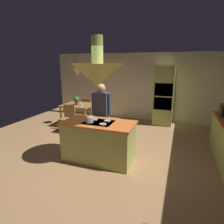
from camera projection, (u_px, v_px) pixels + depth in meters
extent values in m
plane|color=#AD7F51|center=(102.00, 156.00, 4.61)|extent=(8.16, 8.16, 0.00)
cube|color=beige|center=(136.00, 87.00, 7.44)|extent=(6.80, 0.10, 2.55)
cube|color=#A8B259|center=(99.00, 142.00, 4.32)|extent=(1.54, 0.77, 0.86)
cube|color=orange|center=(98.00, 123.00, 4.21)|extent=(1.60, 0.83, 0.04)
cube|color=black|center=(98.00, 122.00, 4.21)|extent=(0.64, 0.52, 0.01)
cylinder|color=#B2B2B7|center=(89.00, 123.00, 4.14)|extent=(0.15, 0.15, 0.02)
cylinder|color=#B2B2B7|center=(103.00, 124.00, 4.03)|extent=(0.15, 0.15, 0.02)
cylinder|color=#B2B2B7|center=(94.00, 119.00, 4.37)|extent=(0.15, 0.15, 0.02)
cylinder|color=#B2B2B7|center=(107.00, 121.00, 4.27)|extent=(0.15, 0.15, 0.02)
cube|color=#A8B259|center=(164.00, 96.00, 6.77)|extent=(0.66, 0.62, 2.10)
cube|color=black|center=(164.00, 90.00, 6.44)|extent=(0.60, 0.04, 0.44)
cube|color=black|center=(163.00, 104.00, 6.56)|extent=(0.60, 0.04, 0.44)
cube|color=#A0723E|center=(79.00, 105.00, 6.72)|extent=(1.07, 0.95, 0.04)
cylinder|color=#A0723E|center=(61.00, 117.00, 6.59)|extent=(0.06, 0.06, 0.72)
cylinder|color=#A0723E|center=(85.00, 120.00, 6.28)|extent=(0.06, 0.06, 0.72)
cylinder|color=#A0723E|center=(74.00, 112.00, 7.35)|extent=(0.06, 0.06, 0.72)
cylinder|color=#A0723E|center=(96.00, 114.00, 7.03)|extent=(0.06, 0.06, 0.72)
cylinder|color=tan|center=(98.00, 131.00, 5.05)|extent=(0.14, 0.14, 0.83)
cylinder|color=tan|center=(105.00, 132.00, 4.99)|extent=(0.14, 0.14, 0.83)
cube|color=#3F4C66|center=(101.00, 105.00, 4.84)|extent=(0.36, 0.22, 0.64)
cylinder|color=#3F4C66|center=(93.00, 103.00, 4.91)|extent=(0.09, 0.09, 0.54)
cylinder|color=#3F4C66|center=(109.00, 104.00, 4.76)|extent=(0.09, 0.09, 0.54)
sphere|color=tan|center=(101.00, 88.00, 4.74)|extent=(0.22, 0.22, 0.22)
cone|color=#A8B259|center=(98.00, 75.00, 3.95)|extent=(1.10, 1.10, 0.45)
cylinder|color=#A8B259|center=(97.00, 50.00, 3.83)|extent=(0.24, 0.24, 0.55)
cone|color=#E0B266|center=(77.00, 73.00, 6.44)|extent=(0.32, 0.32, 0.22)
cylinder|color=black|center=(77.00, 60.00, 6.34)|extent=(0.01, 0.01, 0.60)
cube|color=#A0723E|center=(67.00, 119.00, 6.09)|extent=(0.40, 0.40, 0.04)
cube|color=#A0723E|center=(70.00, 111.00, 6.20)|extent=(0.40, 0.04, 0.42)
cylinder|color=#A0723E|center=(60.00, 127.00, 6.05)|extent=(0.04, 0.04, 0.43)
cylinder|color=#A0723E|center=(69.00, 128.00, 5.93)|extent=(0.04, 0.04, 0.43)
cylinder|color=#A0723E|center=(66.00, 124.00, 6.36)|extent=(0.04, 0.04, 0.43)
cylinder|color=#A0723E|center=(75.00, 125.00, 6.24)|extent=(0.04, 0.04, 0.43)
cube|color=#A0723E|center=(89.00, 108.00, 7.50)|extent=(0.40, 0.40, 0.04)
cube|color=#A0723E|center=(86.00, 104.00, 7.28)|extent=(0.40, 0.04, 0.42)
cylinder|color=#A0723E|center=(95.00, 113.00, 7.65)|extent=(0.04, 0.04, 0.43)
cylinder|color=#A0723E|center=(87.00, 113.00, 7.77)|extent=(0.04, 0.04, 0.43)
cylinder|color=#A0723E|center=(91.00, 115.00, 7.34)|extent=(0.04, 0.04, 0.43)
cylinder|color=#A0723E|center=(83.00, 115.00, 7.46)|extent=(0.04, 0.04, 0.43)
cylinder|color=#99382D|center=(77.00, 103.00, 6.62)|extent=(0.14, 0.14, 0.12)
sphere|color=#2D722D|center=(77.00, 99.00, 6.59)|extent=(0.20, 0.20, 0.20)
cylinder|color=white|center=(81.00, 105.00, 6.41)|extent=(0.07, 0.07, 0.09)
cylinder|color=#B2B2B7|center=(89.00, 120.00, 4.12)|extent=(0.18, 0.18, 0.12)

